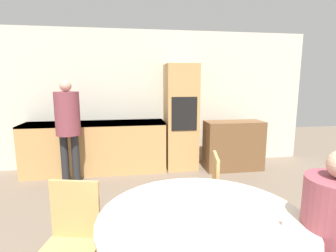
{
  "coord_description": "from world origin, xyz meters",
  "views": [
    {
      "loc": [
        -0.49,
        -0.44,
        1.66
      ],
      "look_at": [
        -0.0,
        2.59,
        1.12
      ],
      "focal_mm": 28.0,
      "sensor_mm": 36.0,
      "label": 1
    }
  ],
  "objects_px": {
    "person_standing": "(68,121)",
    "bowl_centre": "(161,234)",
    "cup": "(194,240)",
    "chair_far_right": "(206,193)",
    "oven_unit": "(181,117)",
    "sideboard": "(233,145)",
    "chair_far_left": "(71,237)",
    "dining_table": "(202,244)",
    "bowl_near": "(196,211)"
  },
  "relations": [
    {
      "from": "person_standing",
      "to": "bowl_centre",
      "type": "bearing_deg",
      "value": -69.52
    },
    {
      "from": "person_standing",
      "to": "cup",
      "type": "xyz_separation_m",
      "value": [
        1.24,
        -3.01,
        -0.21
      ]
    },
    {
      "from": "chair_far_right",
      "to": "bowl_centre",
      "type": "xyz_separation_m",
      "value": [
        -0.61,
        -1.1,
        0.28
      ]
    },
    {
      "from": "oven_unit",
      "to": "chair_far_right",
      "type": "relative_size",
      "value": 2.13
    },
    {
      "from": "sideboard",
      "to": "chair_far_right",
      "type": "distance_m",
      "value": 2.38
    },
    {
      "from": "chair_far_left",
      "to": "chair_far_right",
      "type": "relative_size",
      "value": 1.0
    },
    {
      "from": "oven_unit",
      "to": "dining_table",
      "type": "bearing_deg",
      "value": -99.43
    },
    {
      "from": "chair_far_left",
      "to": "bowl_centre",
      "type": "bearing_deg",
      "value": -26.07
    },
    {
      "from": "sideboard",
      "to": "chair_far_left",
      "type": "xyz_separation_m",
      "value": [
        -2.4,
        -2.66,
        0.06
      ]
    },
    {
      "from": "oven_unit",
      "to": "chair_far_right",
      "type": "bearing_deg",
      "value": -95.58
    },
    {
      "from": "dining_table",
      "to": "chair_far_left",
      "type": "relative_size",
      "value": 1.51
    },
    {
      "from": "bowl_centre",
      "to": "person_standing",
      "type": "bearing_deg",
      "value": 110.48
    },
    {
      "from": "bowl_near",
      "to": "oven_unit",
      "type": "bearing_deg",
      "value": 79.83
    },
    {
      "from": "bowl_near",
      "to": "dining_table",
      "type": "bearing_deg",
      "value": -47.35
    },
    {
      "from": "cup",
      "to": "bowl_near",
      "type": "relative_size",
      "value": 0.46
    },
    {
      "from": "chair_far_right",
      "to": "bowl_near",
      "type": "height_order",
      "value": "chair_far_right"
    },
    {
      "from": "cup",
      "to": "oven_unit",
      "type": "bearing_deg",
      "value": 79.15
    },
    {
      "from": "oven_unit",
      "to": "person_standing",
      "type": "bearing_deg",
      "value": -164.4
    },
    {
      "from": "cup",
      "to": "bowl_centre",
      "type": "height_order",
      "value": "cup"
    },
    {
      "from": "sideboard",
      "to": "bowl_near",
      "type": "xyz_separation_m",
      "value": [
        -1.53,
        -2.94,
        0.33
      ]
    },
    {
      "from": "dining_table",
      "to": "sideboard",
      "type": "bearing_deg",
      "value": 63.34
    },
    {
      "from": "person_standing",
      "to": "bowl_centre",
      "type": "xyz_separation_m",
      "value": [
        1.08,
        -2.9,
        -0.23
      ]
    },
    {
      "from": "person_standing",
      "to": "bowl_near",
      "type": "relative_size",
      "value": 9.15
    },
    {
      "from": "oven_unit",
      "to": "person_standing",
      "type": "relative_size",
      "value": 1.18
    },
    {
      "from": "dining_table",
      "to": "cup",
      "type": "xyz_separation_m",
      "value": [
        -0.14,
        -0.31,
        0.24
      ]
    },
    {
      "from": "cup",
      "to": "bowl_centre",
      "type": "bearing_deg",
      "value": 144.02
    },
    {
      "from": "sideboard",
      "to": "chair_far_right",
      "type": "xyz_separation_m",
      "value": [
        -1.18,
        -2.07,
        0.06
      ]
    },
    {
      "from": "bowl_near",
      "to": "bowl_centre",
      "type": "relative_size",
      "value": 1.01
    },
    {
      "from": "oven_unit",
      "to": "cup",
      "type": "distance_m",
      "value": 3.62
    },
    {
      "from": "person_standing",
      "to": "cup",
      "type": "distance_m",
      "value": 3.26
    },
    {
      "from": "bowl_near",
      "to": "cup",
      "type": "bearing_deg",
      "value": -107.0
    },
    {
      "from": "chair_far_left",
      "to": "bowl_near",
      "type": "height_order",
      "value": "chair_far_left"
    },
    {
      "from": "chair_far_right",
      "to": "bowl_centre",
      "type": "distance_m",
      "value": 1.29
    },
    {
      "from": "cup",
      "to": "chair_far_left",
      "type": "bearing_deg",
      "value": 140.86
    },
    {
      "from": "sideboard",
      "to": "person_standing",
      "type": "bearing_deg",
      "value": -174.66
    },
    {
      "from": "oven_unit",
      "to": "chair_far_left",
      "type": "relative_size",
      "value": 2.13
    },
    {
      "from": "oven_unit",
      "to": "dining_table",
      "type": "distance_m",
      "value": 3.31
    },
    {
      "from": "dining_table",
      "to": "bowl_centre",
      "type": "relative_size",
      "value": 7.69
    },
    {
      "from": "dining_table",
      "to": "cup",
      "type": "bearing_deg",
      "value": -114.81
    },
    {
      "from": "sideboard",
      "to": "person_standing",
      "type": "height_order",
      "value": "person_standing"
    },
    {
      "from": "sideboard",
      "to": "bowl_centre",
      "type": "height_order",
      "value": "sideboard"
    },
    {
      "from": "dining_table",
      "to": "chair_far_left",
      "type": "bearing_deg",
      "value": 160.73
    },
    {
      "from": "person_standing",
      "to": "oven_unit",
      "type": "bearing_deg",
      "value": 15.6
    },
    {
      "from": "sideboard",
      "to": "dining_table",
      "type": "bearing_deg",
      "value": -116.66
    },
    {
      "from": "chair_far_right",
      "to": "chair_far_left",
      "type": "bearing_deg",
      "value": -50.58
    },
    {
      "from": "chair_far_left",
      "to": "bowl_centre",
      "type": "xyz_separation_m",
      "value": [
        0.6,
        -0.51,
        0.28
      ]
    },
    {
      "from": "chair_far_left",
      "to": "bowl_centre",
      "type": "height_order",
      "value": "chair_far_left"
    },
    {
      "from": "chair_far_left",
      "to": "cup",
      "type": "relative_size",
      "value": 10.95
    },
    {
      "from": "chair_far_left",
      "to": "chair_far_right",
      "type": "height_order",
      "value": "same"
    },
    {
      "from": "dining_table",
      "to": "bowl_near",
      "type": "xyz_separation_m",
      "value": [
        -0.04,
        0.04,
        0.21
      ]
    }
  ]
}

